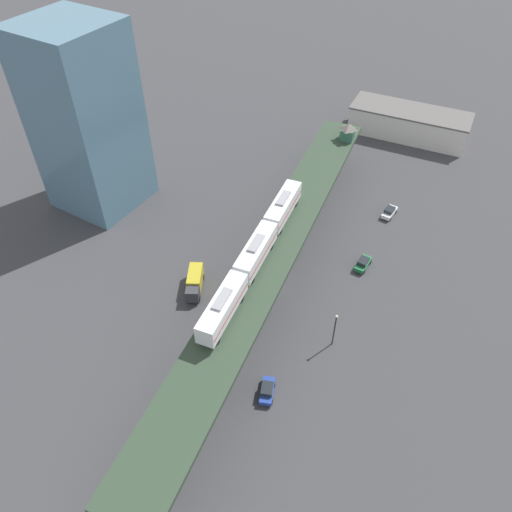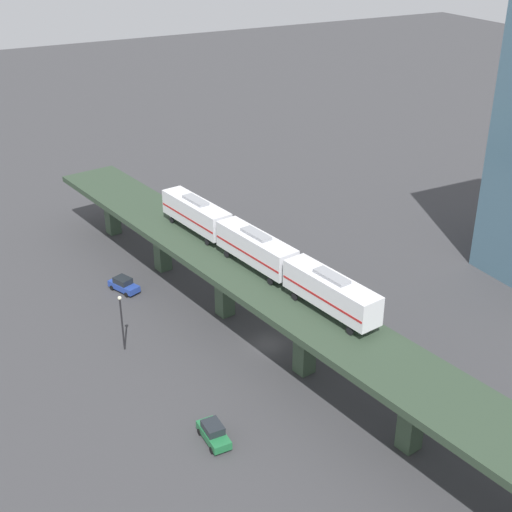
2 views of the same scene
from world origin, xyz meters
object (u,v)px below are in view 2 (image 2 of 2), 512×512
Objects in this scene: street_lamp at (122,318)px; street_car_blue at (124,285)px; street_car_green at (214,433)px; delivery_truck at (308,280)px; subway_train at (256,248)px.

street_car_blue is at bearing -108.23° from street_lamp.
delivery_truck reaches higher than street_car_green.
street_car_green is at bearing 97.77° from street_lamp.
street_car_blue is (11.30, -15.58, -9.48)m from subway_train.
subway_train is 21.46m from street_car_blue.
street_car_blue is at bearing -54.03° from subway_train.
subway_train is 5.36× the size of street_lamp.
street_car_blue is 0.64× the size of delivery_truck.
street_car_green is 0.64× the size of street_lamp.
street_lamp reaches higher than street_car_green.
delivery_truck is at bearing -138.45° from street_car_green.
street_car_green is (1.73, 31.69, 0.00)m from street_car_blue.
street_lamp is at bearing -9.42° from subway_train.
delivery_truck is (-22.90, -20.30, 0.82)m from street_car_green.
street_car_green is (13.03, 16.11, -9.48)m from subway_train.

